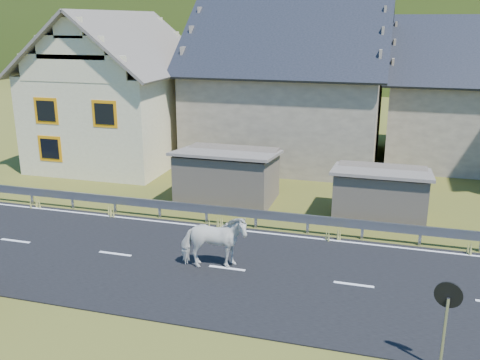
% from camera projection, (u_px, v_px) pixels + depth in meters
% --- Properties ---
extents(ground, '(160.00, 160.00, 0.00)m').
position_uv_depth(ground, '(227.00, 269.00, 17.15)').
color(ground, '#3A3F13').
rests_on(ground, ground).
extents(road, '(60.00, 7.00, 0.04)m').
position_uv_depth(road, '(227.00, 269.00, 17.15)').
color(road, black).
rests_on(road, ground).
extents(lane_markings, '(60.00, 6.60, 0.01)m').
position_uv_depth(lane_markings, '(227.00, 268.00, 17.14)').
color(lane_markings, silver).
rests_on(lane_markings, road).
extents(guardrail, '(28.10, 0.09, 0.75)m').
position_uv_depth(guardrail, '(256.00, 214.00, 20.38)').
color(guardrail, '#93969B').
rests_on(guardrail, ground).
extents(shed_left, '(4.30, 3.30, 2.40)m').
position_uv_depth(shed_left, '(228.00, 177.00, 23.34)').
color(shed_left, '#6D604F').
rests_on(shed_left, ground).
extents(shed_right, '(3.80, 2.90, 2.20)m').
position_uv_depth(shed_right, '(380.00, 195.00, 21.20)').
color(shed_right, '#6D604F').
rests_on(shed_right, ground).
extents(house_cream, '(7.80, 9.80, 8.30)m').
position_uv_depth(house_cream, '(119.00, 82.00, 29.57)').
color(house_cream, beige).
rests_on(house_cream, ground).
extents(house_stone_a, '(10.80, 9.80, 8.90)m').
position_uv_depth(house_stone_a, '(289.00, 76.00, 29.88)').
color(house_stone_a, tan).
rests_on(house_stone_a, ground).
extents(house_stone_b, '(9.80, 8.80, 8.10)m').
position_uv_depth(house_stone_b, '(476.00, 85.00, 29.20)').
color(house_stone_b, tan).
rests_on(house_stone_b, ground).
extents(mountain, '(440.00, 280.00, 260.00)m').
position_uv_depth(mountain, '(394.00, 101.00, 187.26)').
color(mountain, '#24330E').
rests_on(mountain, ground).
extents(conifer_patch, '(76.00, 50.00, 28.00)m').
position_uv_depth(conifer_patch, '(147.00, 26.00, 131.16)').
color(conifer_patch, black).
rests_on(conifer_patch, ground).
extents(horse, '(1.50, 2.31, 1.79)m').
position_uv_depth(horse, '(214.00, 242.00, 16.92)').
color(horse, silver).
rests_on(horse, road).
extents(traffic_mirror, '(0.61, 0.22, 2.21)m').
position_uv_depth(traffic_mirror, '(447.00, 307.00, 11.79)').
color(traffic_mirror, '#93969B').
rests_on(traffic_mirror, ground).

